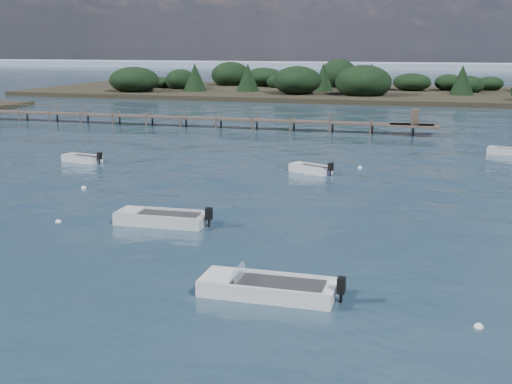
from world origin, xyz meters
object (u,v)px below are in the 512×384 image
(tender_far_grey, at_px, (82,160))
(tender_far_white, at_px, (310,170))
(tender_far_grey_b, at_px, (506,152))
(jetty, at_px, (183,118))
(dinghy_mid_white_a, at_px, (267,291))
(dinghy_mid_grey, at_px, (161,221))

(tender_far_grey, bearing_deg, tender_far_white, 2.51)
(tender_far_white, bearing_deg, tender_far_grey_b, 40.96)
(tender_far_white, height_order, jetty, jetty)
(tender_far_grey, relative_size, tender_far_white, 1.05)
(tender_far_grey, xyz_separation_m, jetty, (-1.08, 23.44, 0.82))
(jetty, bearing_deg, tender_far_white, -49.30)
(tender_far_grey, height_order, dinghy_mid_white_a, dinghy_mid_white_a)
(tender_far_grey, bearing_deg, jetty, 92.63)
(dinghy_mid_grey, relative_size, tender_far_white, 1.48)
(dinghy_mid_white_a, relative_size, jetty, 0.08)
(tender_far_grey_b, bearing_deg, tender_far_white, -139.04)
(tender_far_grey_b, relative_size, jetty, 0.05)
(tender_far_grey, distance_m, dinghy_mid_white_a, 31.33)
(tender_far_grey_b, relative_size, dinghy_mid_white_a, 0.63)
(jetty, bearing_deg, dinghy_mid_white_a, -63.88)
(tender_far_white, relative_size, jetty, 0.05)
(tender_far_white, bearing_deg, tender_far_grey, -177.49)
(tender_far_grey, bearing_deg, tender_far_grey_b, 22.11)
(tender_far_white, distance_m, tender_far_grey_b, 19.12)
(dinghy_mid_grey, bearing_deg, dinghy_mid_white_a, -44.85)
(jetty, bearing_deg, dinghy_mid_grey, -68.94)
(tender_far_grey, bearing_deg, dinghy_mid_grey, -47.42)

